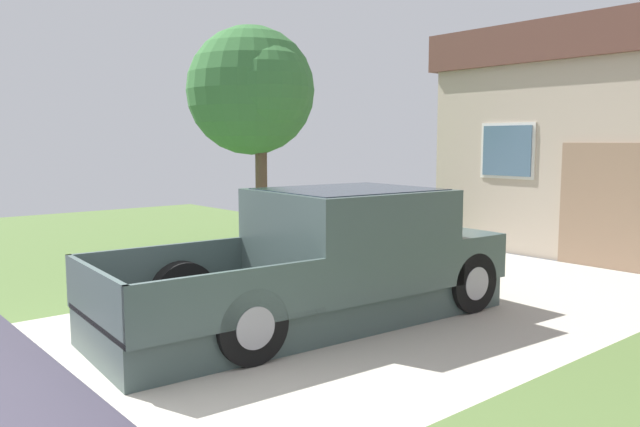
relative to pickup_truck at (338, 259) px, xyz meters
The scene contains 5 objects.
pickup_truck is the anchor object (origin of this frame).
person_with_hat 1.73m from the pickup_truck, 150.19° to the left, with size 0.43×0.43×1.60m.
handbag 1.58m from the pickup_truck, 152.90° to the left, with size 0.39×0.18×0.48m.
neighbor_tree 5.73m from the pickup_truck, 157.42° to the left, with size 2.73×2.59×4.57m.
wheeled_trash_bin 5.49m from the pickup_truck, 126.70° to the left, with size 0.60×0.72×1.09m.
Camera 1 is at (5.70, -1.95, 2.26)m, focal length 35.26 mm.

